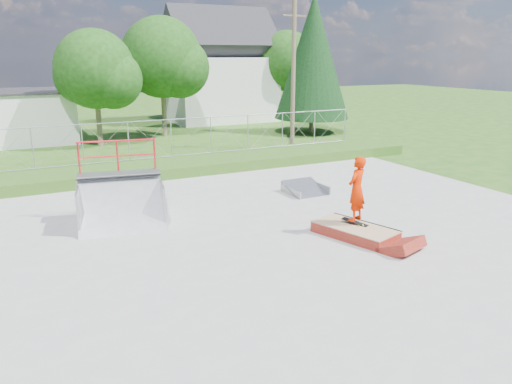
# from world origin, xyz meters

# --- Properties ---
(ground) EXTENTS (120.00, 120.00, 0.00)m
(ground) POSITION_xyz_m (0.00, 0.00, 0.00)
(ground) COLOR #255418
(ground) RESTS_ON ground
(concrete_pad) EXTENTS (20.00, 16.00, 0.04)m
(concrete_pad) POSITION_xyz_m (0.00, 0.00, 0.02)
(concrete_pad) COLOR #989895
(concrete_pad) RESTS_ON ground
(grass_berm) EXTENTS (24.00, 3.00, 0.50)m
(grass_berm) POSITION_xyz_m (0.00, 9.50, 0.25)
(grass_berm) COLOR #255418
(grass_berm) RESTS_ON ground
(grind_box) EXTENTS (1.83, 2.64, 0.36)m
(grind_box) POSITION_xyz_m (1.85, -1.09, 0.18)
(grind_box) COLOR maroon
(grind_box) RESTS_ON concrete_pad
(quarter_pipe) EXTENTS (2.90, 2.58, 2.55)m
(quarter_pipe) POSITION_xyz_m (-3.99, 3.01, 1.28)
(quarter_pipe) COLOR gray
(quarter_pipe) RESTS_ON concrete_pad
(flat_bank_ramp) EXTENTS (1.40, 1.49, 0.42)m
(flat_bank_ramp) POSITION_xyz_m (3.14, 3.63, 0.21)
(flat_bank_ramp) COLOR gray
(flat_bank_ramp) RESTS_ON concrete_pad
(skateboard) EXTENTS (0.58, 0.80, 0.13)m
(skateboard) POSITION_xyz_m (1.97, -0.92, 0.40)
(skateboard) COLOR black
(skateboard) RESTS_ON grind_box
(skater) EXTENTS (0.82, 0.71, 1.90)m
(skater) POSITION_xyz_m (1.97, -0.92, 1.35)
(skater) COLOR red
(skater) RESTS_ON grind_box
(chain_link_fence) EXTENTS (20.00, 0.06, 1.80)m
(chain_link_fence) POSITION_xyz_m (0.00, 10.50, 1.40)
(chain_link_fence) COLOR #9FA2A8
(chain_link_fence) RESTS_ON grass_berm
(gable_house) EXTENTS (8.40, 6.08, 8.94)m
(gable_house) POSITION_xyz_m (9.00, 26.00, 3.84)
(gable_house) COLOR white
(gable_house) RESTS_ON ground
(utility_pole) EXTENTS (0.24, 0.24, 8.00)m
(utility_pole) POSITION_xyz_m (7.50, 12.00, 4.00)
(utility_pole) COLOR brown
(utility_pole) RESTS_ON ground
(tree_left_near) EXTENTS (4.76, 4.48, 6.65)m
(tree_left_near) POSITION_xyz_m (-1.75, 17.83, 4.24)
(tree_left_near) COLOR brown
(tree_left_near) RESTS_ON ground
(tree_center) EXTENTS (5.44, 5.12, 7.60)m
(tree_center) POSITION_xyz_m (2.78, 19.81, 4.85)
(tree_center) COLOR brown
(tree_center) RESTS_ON ground
(tree_right_far) EXTENTS (5.10, 4.80, 7.12)m
(tree_right_far) POSITION_xyz_m (14.27, 23.82, 4.54)
(tree_right_far) COLOR brown
(tree_right_far) RESTS_ON ground
(tree_back_mid) EXTENTS (4.08, 3.84, 5.70)m
(tree_back_mid) POSITION_xyz_m (5.21, 27.86, 3.63)
(tree_back_mid) COLOR brown
(tree_back_mid) RESTS_ON ground
(conifer_tree) EXTENTS (5.04, 5.04, 9.10)m
(conifer_tree) POSITION_xyz_m (12.00, 17.00, 5.05)
(conifer_tree) COLOR brown
(conifer_tree) RESTS_ON ground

